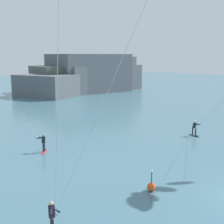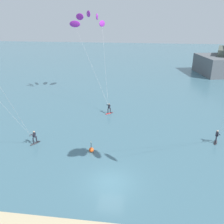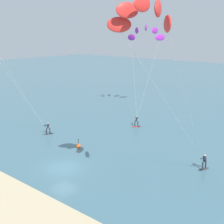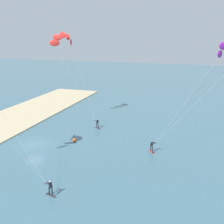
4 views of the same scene
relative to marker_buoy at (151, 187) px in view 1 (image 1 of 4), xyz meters
name	(u,v)px [view 1 (image 1 of 4)]	position (x,y,z in m)	size (l,w,h in m)	color
marker_buoy	(151,187)	(0.00, 0.00, 0.00)	(0.56, 0.56, 1.38)	#EA5119
distant_headland	(86,76)	(36.81, 43.77, 3.26)	(31.91, 18.63, 8.96)	#565B60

